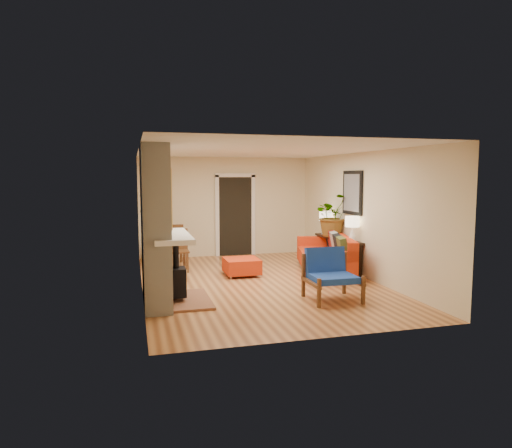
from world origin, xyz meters
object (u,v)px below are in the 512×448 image
object	(u,v)px
ottoman	(242,266)
lamp_near	(352,226)
sofa	(328,255)
houseplant	(333,215)
console_table	(338,244)
dining_table	(173,240)
blue_chair	(330,272)
lamp_far	(326,220)

from	to	relation	value
ottoman	lamp_near	xyz separation A→B (m)	(2.24, -0.63, 0.85)
sofa	houseplant	world-z (taller)	houseplant
ottoman	console_table	size ratio (longest dim) A/B	0.39
console_table	lamp_near	xyz separation A→B (m)	(0.00, -0.67, 0.49)
console_table	dining_table	bearing A→B (deg)	159.07
blue_chair	lamp_near	xyz separation A→B (m)	(1.21, 1.56, 0.59)
sofa	lamp_near	size ratio (longest dim) A/B	4.56
dining_table	lamp_far	world-z (taller)	lamp_far
console_table	lamp_far	world-z (taller)	lamp_far
houseplant	sofa	bearing A→B (deg)	-123.22
houseplant	dining_table	bearing A→B (deg)	162.74
lamp_far	houseplant	xyz separation A→B (m)	(-0.01, -0.44, 0.15)
sofa	lamp_near	bearing A→B (deg)	-52.48
dining_table	lamp_near	bearing A→B (deg)	-29.75
ottoman	console_table	bearing A→B (deg)	0.98
blue_chair	dining_table	distance (m)	4.29
console_table	lamp_near	distance (m)	0.83
sofa	console_table	xyz separation A→B (m)	(0.33, 0.24, 0.18)
lamp_near	houseplant	distance (m)	0.94
blue_chair	houseplant	xyz separation A→B (m)	(1.20, 2.49, 0.74)
ottoman	lamp_near	distance (m)	2.48
lamp_far	ottoman	bearing A→B (deg)	-161.85
lamp_near	blue_chair	bearing A→B (deg)	-127.82
console_table	blue_chair	bearing A→B (deg)	-118.48
dining_table	lamp_far	xyz separation A→B (m)	(3.56, -0.66, 0.45)
ottoman	lamp_near	world-z (taller)	lamp_near
ottoman	lamp_near	bearing A→B (deg)	-15.78
blue_chair	console_table	bearing A→B (deg)	61.52
lamp_near	lamp_far	size ratio (longest dim) A/B	1.00
blue_chair	ottoman	bearing A→B (deg)	115.18
sofa	houseplant	bearing A→B (deg)	56.78
sofa	ottoman	xyz separation A→B (m)	(-1.91, 0.20, -0.19)
dining_table	lamp_near	xyz separation A→B (m)	(3.56, -2.03, 0.45)
sofa	dining_table	world-z (taller)	dining_table
dining_table	lamp_far	distance (m)	3.65
blue_chair	dining_table	world-z (taller)	dining_table
sofa	houseplant	xyz separation A→B (m)	(0.32, 0.50, 0.82)
console_table	houseplant	bearing A→B (deg)	92.22
dining_table	lamp_near	world-z (taller)	lamp_near
sofa	dining_table	xyz separation A→B (m)	(-3.22, 1.60, 0.22)
ottoman	lamp_far	bearing A→B (deg)	18.15
dining_table	houseplant	world-z (taller)	houseplant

